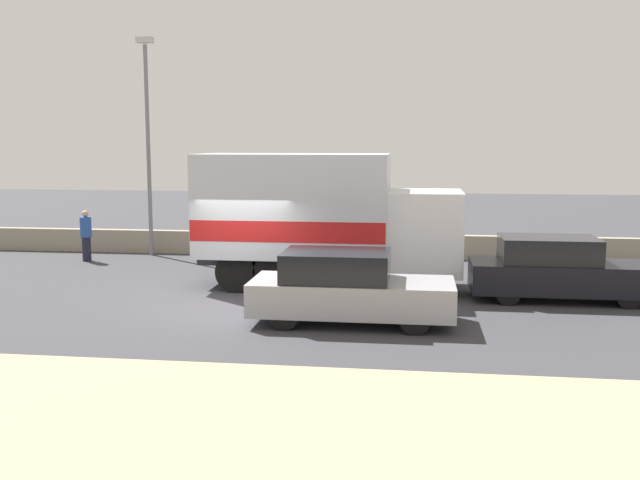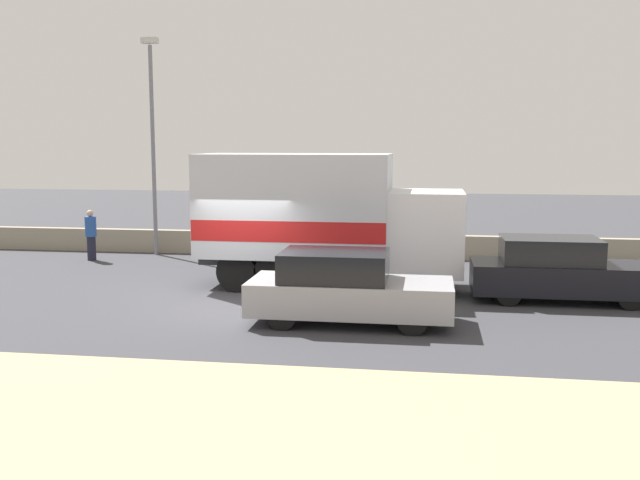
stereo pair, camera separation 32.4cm
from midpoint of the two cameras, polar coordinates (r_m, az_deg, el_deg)
name	(u,v)px [view 1 (the left image)]	position (r m, az deg, el deg)	size (l,w,h in m)	color
ground_plane	(231,305)	(17.68, -7.62, -5.21)	(80.00, 80.00, 0.00)	#38383D
dirt_shoulder_foreground	(100,420)	(11.02, -18.05, -13.57)	(60.00, 5.56, 0.04)	tan
stone_wall_backdrop	(288,244)	(25.16, -2.94, -0.32)	(60.00, 0.35, 0.82)	gray
street_lamp	(148,132)	(25.74, -13.97, 8.39)	(0.56, 0.28, 7.53)	slate
box_truck	(317,216)	(19.46, -0.72, 1.95)	(7.12, 2.58, 3.66)	silver
car_hatchback	(348,288)	(15.71, 1.64, -3.86)	(4.45, 1.82, 1.60)	#9E9EA3
car_sedan_second	(558,270)	(18.90, 18.06, -2.28)	(4.56, 1.73, 1.61)	black
pedestrian	(86,235)	(25.20, -18.56, 0.39)	(0.37, 0.37, 1.71)	#1E1E2D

